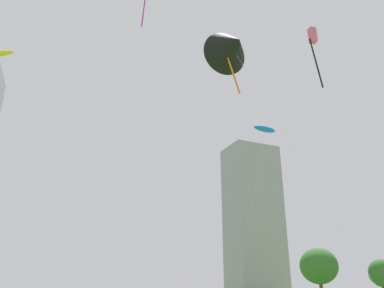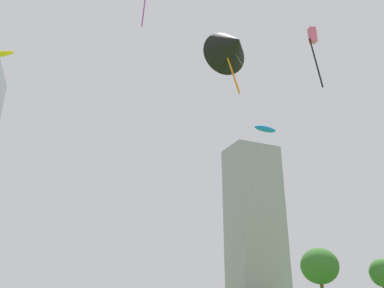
{
  "view_description": "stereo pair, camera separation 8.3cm",
  "coord_description": "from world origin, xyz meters",
  "px_view_note": "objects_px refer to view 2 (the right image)",
  "views": [
    {
      "loc": [
        -6.31,
        -11.76,
        1.74
      ],
      "look_at": [
        -0.44,
        13.87,
        12.22
      ],
      "focal_mm": 38.06,
      "sensor_mm": 36.0,
      "label": 1
    },
    {
      "loc": [
        -6.23,
        -11.78,
        1.74
      ],
      "look_at": [
        -0.44,
        13.87,
        12.22
      ],
      "focal_mm": 38.06,
      "sensor_mm": 36.0,
      "label": 2
    }
  ],
  "objects_px": {
    "kite_flying_3": "(231,47)",
    "kite_flying_5": "(265,129)",
    "park_tree_0": "(383,274)",
    "distant_highrise_0": "(255,224)",
    "kite_flying_6": "(314,40)",
    "park_tree_1": "(320,266)"
  },
  "relations": [
    {
      "from": "park_tree_0",
      "to": "distant_highrise_0",
      "type": "xyz_separation_m",
      "value": [
        21.71,
        94.8,
        23.89
      ]
    },
    {
      "from": "distant_highrise_0",
      "to": "kite_flying_5",
      "type": "bearing_deg",
      "value": -121.42
    },
    {
      "from": "kite_flying_3",
      "to": "distant_highrise_0",
      "type": "height_order",
      "value": "distant_highrise_0"
    },
    {
      "from": "kite_flying_6",
      "to": "distant_highrise_0",
      "type": "distance_m",
      "value": 126.05
    },
    {
      "from": "kite_flying_3",
      "to": "kite_flying_6",
      "type": "height_order",
      "value": "kite_flying_6"
    },
    {
      "from": "kite_flying_3",
      "to": "park_tree_0",
      "type": "xyz_separation_m",
      "value": [
        25.91,
        24.12,
        -11.01
      ]
    },
    {
      "from": "kite_flying_3",
      "to": "kite_flying_5",
      "type": "height_order",
      "value": "kite_flying_5"
    },
    {
      "from": "park_tree_0",
      "to": "park_tree_1",
      "type": "height_order",
      "value": "park_tree_1"
    },
    {
      "from": "kite_flying_6",
      "to": "park_tree_1",
      "type": "bearing_deg",
      "value": 62.82
    },
    {
      "from": "kite_flying_6",
      "to": "park_tree_1",
      "type": "xyz_separation_m",
      "value": [
        13.7,
        26.69,
        -11.73
      ]
    },
    {
      "from": "kite_flying_3",
      "to": "park_tree_0",
      "type": "height_order",
      "value": "kite_flying_3"
    },
    {
      "from": "kite_flying_3",
      "to": "park_tree_1",
      "type": "distance_m",
      "value": 34.98
    },
    {
      "from": "kite_flying_6",
      "to": "park_tree_0",
      "type": "distance_m",
      "value": 33.48
    },
    {
      "from": "park_tree_1",
      "to": "kite_flying_5",
      "type": "bearing_deg",
      "value": -142.51
    },
    {
      "from": "kite_flying_6",
      "to": "distant_highrise_0",
      "type": "xyz_separation_m",
      "value": [
        41.71,
        118.42,
        11.13
      ]
    },
    {
      "from": "kite_flying_5",
      "to": "distant_highrise_0",
      "type": "bearing_deg",
      "value": 69.51
    },
    {
      "from": "park_tree_1",
      "to": "distant_highrise_0",
      "type": "xyz_separation_m",
      "value": [
        28.01,
        91.73,
        22.87
      ]
    },
    {
      "from": "kite_flying_6",
      "to": "distant_highrise_0",
      "type": "relative_size",
      "value": 0.33
    },
    {
      "from": "kite_flying_6",
      "to": "distant_highrise_0",
      "type": "height_order",
      "value": "distant_highrise_0"
    },
    {
      "from": "kite_flying_5",
      "to": "distant_highrise_0",
      "type": "xyz_separation_m",
      "value": [
        36.79,
        98.47,
        8.42
      ]
    },
    {
      "from": "kite_flying_3",
      "to": "kite_flying_5",
      "type": "relative_size",
      "value": 0.84
    },
    {
      "from": "park_tree_0",
      "to": "park_tree_1",
      "type": "relative_size",
      "value": 0.83
    }
  ]
}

